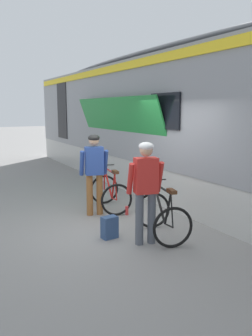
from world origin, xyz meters
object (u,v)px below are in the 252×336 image
object	(u,v)px
bicycle_near_black	(162,216)
backpack_on_platform	(110,227)
cyclist_far_in_blue	(94,167)
bicycle_far_red	(110,192)
cyclist_near_in_red	(146,184)
water_bottle_near_the_bikes	(127,210)
train_car	(185,121)

from	to	relation	value
bicycle_near_black	backpack_on_platform	world-z (taller)	bicycle_near_black
cyclist_far_in_blue	bicycle_far_red	distance (m)	0.83
cyclist_near_in_red	water_bottle_near_the_bikes	bearing A→B (deg)	72.17
train_car	backpack_on_platform	xyz separation A→B (m)	(-3.47, -2.34, -1.77)
backpack_on_platform	water_bottle_near_the_bikes	world-z (taller)	backpack_on_platform
train_car	backpack_on_platform	bearing A→B (deg)	-146.06
cyclist_near_in_red	backpack_on_platform	world-z (taller)	cyclist_near_in_red
bicycle_far_red	water_bottle_near_the_bikes	bearing A→B (deg)	-75.66
water_bottle_near_the_bikes	backpack_on_platform	bearing A→B (deg)	-131.52
train_car	cyclist_far_in_blue	size ratio (longest dim) A/B	9.83
bicycle_far_red	water_bottle_near_the_bikes	xyz separation A→B (m)	(0.14, -0.54, -0.31)
train_car	water_bottle_near_the_bikes	xyz separation A→B (m)	(-2.53, -1.27, -1.87)
train_car	cyclist_far_in_blue	xyz separation A→B (m)	(-3.14, -0.93, -0.91)
train_car	bicycle_far_red	size ratio (longest dim) A/B	14.73
water_bottle_near_the_bikes	train_car	bearing A→B (deg)	26.71
cyclist_near_in_red	bicycle_near_black	xyz separation A→B (m)	(0.42, 0.11, -0.65)
bicycle_near_black	water_bottle_near_the_bikes	size ratio (longest dim) A/B	6.30
cyclist_near_in_red	bicycle_near_black	size ratio (longest dim) A/B	1.46
bicycle_near_black	bicycle_far_red	bearing A→B (deg)	91.38
cyclist_near_in_red	bicycle_near_black	bearing A→B (deg)	14.29
bicycle_far_red	train_car	bearing A→B (deg)	15.29
backpack_on_platform	water_bottle_near_the_bikes	distance (m)	1.42
train_car	bicycle_near_black	xyz separation A→B (m)	(-2.62, -2.76, -1.56)
bicycle_far_red	backpack_on_platform	bearing A→B (deg)	-116.51
cyclist_near_in_red	bicycle_far_red	xyz separation A→B (m)	(0.37, 2.13, -0.65)
train_car	cyclist_near_in_red	world-z (taller)	train_car
train_car	bicycle_near_black	world-z (taller)	train_car
train_car	water_bottle_near_the_bikes	size ratio (longest dim) A/B	90.33
cyclist_near_in_red	cyclist_far_in_blue	size ratio (longest dim) A/B	1.00
cyclist_far_in_blue	bicycle_far_red	size ratio (longest dim) A/B	1.50
train_car	cyclist_far_in_blue	bearing A→B (deg)	-163.59
train_car	bicycle_near_black	distance (m)	4.11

